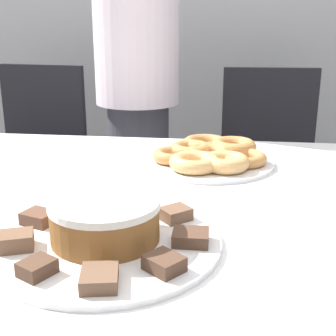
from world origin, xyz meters
TOP-DOWN VIEW (x-y plane):
  - table at (0.00, 0.00)m, footprint 1.61×0.99m
  - person_standing at (-0.19, 0.79)m, footprint 0.31×0.31m
  - office_chair_left at (-0.69, 0.95)m, footprint 0.49×0.49m
  - office_chair_right at (0.33, 0.95)m, footprint 0.46×0.46m
  - plate_cake at (-0.05, -0.23)m, footprint 0.38×0.38m
  - plate_donuts at (0.10, 0.24)m, footprint 0.34×0.34m
  - frosted_cake at (-0.05, -0.23)m, footprint 0.18×0.18m
  - lamington_0 at (-0.12, -0.11)m, footprint 0.06×0.06m
  - lamington_1 at (-0.18, -0.19)m, footprint 0.06×0.06m
  - lamington_2 at (-0.18, -0.28)m, footprint 0.06×0.06m
  - lamington_3 at (-0.11, -0.36)m, footprint 0.06×0.06m
  - lamington_4 at (-0.02, -0.37)m, footprint 0.06×0.07m
  - lamington_5 at (0.06, -0.32)m, footprint 0.07×0.07m
  - lamington_6 at (0.09, -0.23)m, footprint 0.06×0.05m
  - lamington_7 at (0.06, -0.14)m, footprint 0.07×0.06m
  - lamington_8 at (-0.03, -0.10)m, footprint 0.05×0.06m
  - donut_0 at (0.10, 0.24)m, footprint 0.11×0.11m
  - donut_1 at (0.14, 0.17)m, footprint 0.11×0.11m
  - donut_2 at (0.19, 0.22)m, footprint 0.12×0.12m
  - donut_3 at (0.16, 0.30)m, footprint 0.12×0.12m
  - donut_4 at (0.09, 0.34)m, footprint 0.13×0.13m
  - donut_5 at (0.05, 0.27)m, footprint 0.11×0.11m
  - donut_6 at (0.01, 0.22)m, footprint 0.10×0.10m
  - donut_7 at (0.07, 0.16)m, footprint 0.12×0.12m

SIDE VIEW (x-z plane):
  - office_chair_left at x=-0.69m, z-range -0.02..0.87m
  - office_chair_right at x=0.33m, z-range -0.02..0.87m
  - table at x=0.00m, z-range 0.29..1.02m
  - plate_cake at x=-0.05m, z-range 0.73..0.74m
  - plate_donuts at x=0.10m, z-range 0.73..0.74m
  - lamington_0 at x=-0.12m, z-range 0.74..0.76m
  - lamington_4 at x=-0.02m, z-range 0.74..0.76m
  - lamington_6 at x=0.09m, z-range 0.74..0.76m
  - lamington_3 at x=-0.11m, z-range 0.74..0.76m
  - lamington_1 at x=-0.18m, z-range 0.74..0.76m
  - lamington_8 at x=-0.03m, z-range 0.74..0.76m
  - lamington_5 at x=0.06m, z-range 0.74..0.76m
  - lamington_7 at x=0.06m, z-range 0.74..0.76m
  - lamington_2 at x=-0.18m, z-range 0.74..0.77m
  - donut_2 at x=0.19m, z-range 0.74..0.77m
  - donut_6 at x=0.01m, z-range 0.74..0.77m
  - donut_0 at x=0.10m, z-range 0.74..0.77m
  - donut_4 at x=0.09m, z-range 0.74..0.77m
  - donut_5 at x=0.05m, z-range 0.74..0.77m
  - donut_7 at x=0.07m, z-range 0.74..0.77m
  - donut_1 at x=0.14m, z-range 0.74..0.78m
  - donut_3 at x=0.16m, z-range 0.74..0.78m
  - frosted_cake at x=-0.05m, z-range 0.74..0.81m
  - person_standing at x=-0.19m, z-range 0.05..1.63m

